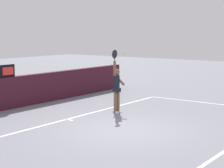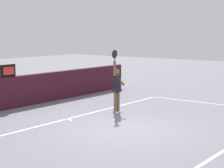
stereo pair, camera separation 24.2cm
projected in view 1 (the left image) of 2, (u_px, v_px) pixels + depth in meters
name	position (u px, v px, depth m)	size (l,w,h in m)	color
ground_plane	(125.00, 130.00, 12.75)	(60.00, 60.00, 0.00)	slate
court_lines	(136.00, 132.00, 12.51)	(12.38, 6.10, 0.00)	white
back_wall	(8.00, 93.00, 16.07)	(15.31, 0.30, 1.31)	#3E1523
speed_display	(7.00, 71.00, 15.94)	(0.69, 0.13, 0.51)	black
tennis_player	(117.00, 87.00, 15.29)	(0.48, 0.49, 2.49)	brown
tennis_ball	(125.00, 54.00, 15.18)	(0.07, 0.07, 0.07)	#C7DA2B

